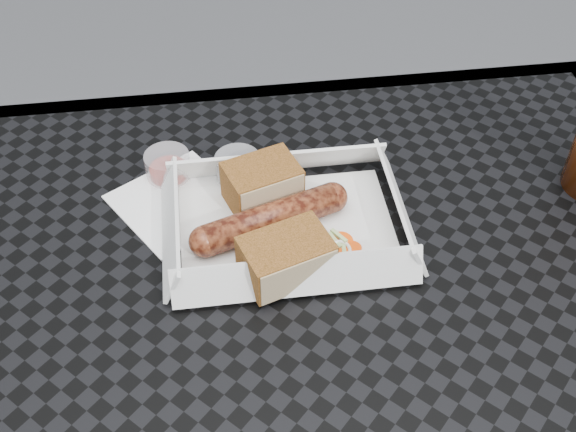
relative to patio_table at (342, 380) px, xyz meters
The scene contains 9 objects.
patio_table is the anchor object (origin of this frame).
food_tray 0.16m from the patio_table, 104.72° to the left, with size 0.22×0.15×0.00m, color white.
bratwurst 0.18m from the patio_table, 111.30° to the left, with size 0.17×0.08×0.03m.
bread_near 0.22m from the patio_table, 107.32° to the left, with size 0.07×0.05×0.05m, color brown.
bread_far 0.14m from the patio_table, 119.73° to the left, with size 0.08×0.06×0.04m, color brown.
veg_garnish 0.13m from the patio_table, 84.47° to the left, with size 0.03×0.03×0.00m.
napkin 0.26m from the patio_table, 127.13° to the left, with size 0.12×0.12×0.00m, color white.
condiment_cup_sauce 0.30m from the patio_table, 123.12° to the left, with size 0.05×0.05×0.03m, color #98190B.
condiment_cup_empty 0.26m from the patio_table, 109.43° to the left, with size 0.05×0.05×0.03m, color silver.
Camera 1 is at (-0.10, -0.37, 1.29)m, focal length 45.00 mm.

